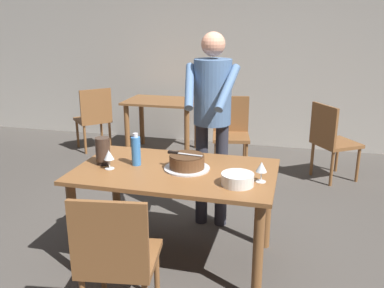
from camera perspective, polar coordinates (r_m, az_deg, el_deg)
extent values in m
plane|color=#4C4742|center=(3.40, -2.16, -15.45)|extent=(14.00, 14.00, 0.00)
cube|color=#BCB7AD|center=(6.14, 6.76, 12.38)|extent=(10.00, 0.12, 2.70)
cube|color=brown|center=(3.07, -2.31, -3.79)|extent=(1.48, 0.87, 0.03)
cylinder|color=brown|center=(3.18, -15.94, -11.17)|extent=(0.07, 0.07, 0.72)
cylinder|color=brown|center=(2.80, 9.07, -14.70)|extent=(0.07, 0.07, 0.72)
cylinder|color=brown|center=(3.75, -10.43, -6.31)|extent=(0.07, 0.07, 0.72)
cylinder|color=brown|center=(3.44, 10.31, -8.49)|extent=(0.07, 0.07, 0.72)
cylinder|color=silver|center=(3.07, -0.70, -3.36)|extent=(0.34, 0.34, 0.01)
cylinder|color=brown|center=(3.05, -0.70, -2.46)|extent=(0.26, 0.26, 0.09)
cylinder|color=#432A18|center=(3.04, -0.71, -1.59)|extent=(0.25, 0.25, 0.01)
cube|color=silver|center=(3.03, -0.36, -1.45)|extent=(0.20, 0.04, 0.00)
cube|color=black|center=(3.08, -2.61, -1.17)|extent=(0.08, 0.03, 0.02)
cylinder|color=white|center=(2.80, 6.27, -5.52)|extent=(0.22, 0.22, 0.01)
cylinder|color=white|center=(2.80, 6.28, -5.33)|extent=(0.22, 0.22, 0.01)
cylinder|color=white|center=(2.80, 6.28, -5.14)|extent=(0.22, 0.22, 0.01)
cylinder|color=white|center=(2.79, 6.29, -4.95)|extent=(0.22, 0.22, 0.01)
cylinder|color=white|center=(2.79, 6.30, -4.76)|extent=(0.22, 0.22, 0.01)
cylinder|color=white|center=(2.79, 6.30, -4.57)|extent=(0.22, 0.22, 0.01)
cylinder|color=white|center=(2.78, 6.31, -4.38)|extent=(0.22, 0.22, 0.01)
cylinder|color=white|center=(2.78, 6.32, -4.19)|extent=(0.22, 0.22, 0.01)
cylinder|color=silver|center=(3.14, -11.28, -3.33)|extent=(0.07, 0.07, 0.00)
cylinder|color=silver|center=(3.13, -11.32, -2.69)|extent=(0.01, 0.01, 0.07)
cone|color=silver|center=(3.10, -11.39, -1.47)|extent=(0.08, 0.08, 0.07)
cylinder|color=silver|center=(2.88, 9.45, -5.12)|extent=(0.07, 0.07, 0.00)
cylinder|color=silver|center=(2.86, 9.49, -4.43)|extent=(0.01, 0.01, 0.07)
cone|color=silver|center=(2.84, 9.55, -3.11)|extent=(0.08, 0.08, 0.07)
cylinder|color=#387AC6|center=(3.15, -7.72, -0.98)|extent=(0.07, 0.07, 0.22)
cylinder|color=silver|center=(3.12, -7.81, 1.21)|extent=(0.04, 0.04, 0.03)
cylinder|color=black|center=(3.24, -12.09, -2.46)|extent=(0.10, 0.10, 0.03)
cylinder|color=#3F2D23|center=(3.21, -12.20, -0.70)|extent=(0.11, 0.11, 0.18)
cylinder|color=#2D2D38|center=(3.71, 4.05, -4.38)|extent=(0.11, 0.11, 0.95)
cylinder|color=#2D2D38|center=(3.75, 1.33, -4.15)|extent=(0.11, 0.11, 0.95)
cylinder|color=#4C6B93|center=(3.53, 2.85, 7.17)|extent=(0.32, 0.32, 0.55)
sphere|color=tan|center=(3.48, 2.95, 13.59)|extent=(0.20, 0.20, 0.20)
cylinder|color=#4C6B93|center=(3.31, 4.94, 7.76)|extent=(0.15, 0.42, 0.34)
cylinder|color=#4C6B93|center=(3.37, -0.35, 7.99)|extent=(0.16, 0.42, 0.34)
cube|color=brown|center=(2.63, -9.79, -15.27)|extent=(0.50, 0.50, 0.04)
cylinder|color=brown|center=(2.94, -12.16, -16.77)|extent=(0.04, 0.04, 0.41)
cylinder|color=brown|center=(2.86, -4.87, -17.49)|extent=(0.04, 0.04, 0.41)
cube|color=brown|center=(2.34, -11.43, -12.79)|extent=(0.44, 0.10, 0.45)
cube|color=brown|center=(5.76, -4.11, 5.89)|extent=(1.00, 0.70, 0.03)
cylinder|color=brown|center=(5.74, -8.93, 1.91)|extent=(0.07, 0.07, 0.71)
cylinder|color=brown|center=(5.47, -0.71, 1.35)|extent=(0.07, 0.07, 0.71)
cylinder|color=brown|center=(6.24, -6.95, 3.18)|extent=(0.07, 0.07, 0.71)
cylinder|color=brown|center=(5.98, 0.67, 2.72)|extent=(0.07, 0.07, 0.71)
cube|color=brown|center=(6.11, -13.54, 3.27)|extent=(0.62, 0.62, 0.04)
cylinder|color=brown|center=(6.29, -15.49, 1.38)|extent=(0.04, 0.04, 0.41)
cylinder|color=brown|center=(6.39, -12.36, 1.84)|extent=(0.04, 0.04, 0.41)
cylinder|color=brown|center=(5.95, -14.52, 0.58)|extent=(0.04, 0.04, 0.41)
cylinder|color=brown|center=(6.05, -11.23, 1.09)|extent=(0.04, 0.04, 0.41)
cube|color=brown|center=(5.87, -13.09, 5.20)|extent=(0.33, 0.33, 0.45)
cube|color=brown|center=(5.09, 19.28, 0.06)|extent=(0.61, 0.61, 0.04)
cylinder|color=brown|center=(5.40, 19.35, -1.51)|extent=(0.04, 0.04, 0.41)
cylinder|color=brown|center=(5.14, 21.88, -2.69)|extent=(0.04, 0.04, 0.41)
cylinder|color=brown|center=(5.18, 16.22, -1.98)|extent=(0.04, 0.04, 0.41)
cylinder|color=brown|center=(4.91, 18.70, -3.24)|extent=(0.04, 0.04, 0.41)
cube|color=brown|center=(4.90, 17.69, 2.56)|extent=(0.28, 0.38, 0.45)
cube|color=brown|center=(5.09, 5.39, 0.96)|extent=(0.51, 0.51, 0.04)
cylinder|color=brown|center=(4.99, 7.46, -2.14)|extent=(0.04, 0.04, 0.41)
cylinder|color=brown|center=(4.98, 3.27, -2.07)|extent=(0.04, 0.04, 0.41)
cylinder|color=brown|center=(5.33, 7.23, -0.87)|extent=(0.04, 0.04, 0.41)
cylinder|color=brown|center=(5.32, 3.31, -0.80)|extent=(0.04, 0.04, 0.41)
cube|color=brown|center=(5.23, 5.40, 4.16)|extent=(0.44, 0.11, 0.45)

